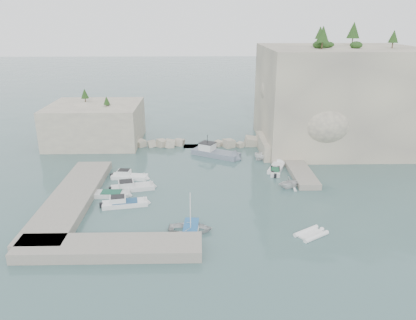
{
  "coord_description": "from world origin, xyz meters",
  "views": [
    {
      "loc": [
        -1.13,
        -46.92,
        21.63
      ],
      "look_at": [
        0.0,
        6.0,
        3.0
      ],
      "focal_mm": 35.0,
      "sensor_mm": 36.0,
      "label": 1
    }
  ],
  "objects_px": {
    "motorboat_d": "(125,206)",
    "work_boat": "(216,156)",
    "tender_east_a": "(289,188)",
    "motorboat_a": "(130,179)",
    "tender_east_d": "(266,160)",
    "motorboat_b": "(133,189)",
    "motorboat_c": "(112,196)",
    "inflatable_dinghy": "(311,235)",
    "tender_east_b": "(275,173)",
    "tender_east_c": "(276,170)",
    "rowboat": "(191,231)"
  },
  "relations": [
    {
      "from": "work_boat",
      "to": "motorboat_a",
      "type": "bearing_deg",
      "value": -111.9
    },
    {
      "from": "inflatable_dinghy",
      "to": "tender_east_d",
      "type": "distance_m",
      "value": 24.18
    },
    {
      "from": "tender_east_a",
      "to": "tender_east_b",
      "type": "xyz_separation_m",
      "value": [
        -0.98,
        5.34,
        0.0
      ]
    },
    {
      "from": "inflatable_dinghy",
      "to": "motorboat_a",
      "type": "bearing_deg",
      "value": 109.79
    },
    {
      "from": "tender_east_d",
      "to": "motorboat_a",
      "type": "bearing_deg",
      "value": 96.86
    },
    {
      "from": "motorboat_b",
      "to": "tender_east_d",
      "type": "relative_size",
      "value": 1.54
    },
    {
      "from": "motorboat_b",
      "to": "tender_east_b",
      "type": "relative_size",
      "value": 1.57
    },
    {
      "from": "motorboat_d",
      "to": "motorboat_b",
      "type": "bearing_deg",
      "value": 77.18
    },
    {
      "from": "tender_east_c",
      "to": "tender_east_d",
      "type": "xyz_separation_m",
      "value": [
        -0.86,
        4.59,
        0.0
      ]
    },
    {
      "from": "motorboat_d",
      "to": "tender_east_d",
      "type": "bearing_deg",
      "value": 29.21
    },
    {
      "from": "motorboat_c",
      "to": "tender_east_c",
      "type": "relative_size",
      "value": 0.92
    },
    {
      "from": "inflatable_dinghy",
      "to": "tender_east_c",
      "type": "height_order",
      "value": "tender_east_c"
    },
    {
      "from": "rowboat",
      "to": "tender_east_c",
      "type": "xyz_separation_m",
      "value": [
        12.58,
        18.47,
        0.0
      ]
    },
    {
      "from": "work_boat",
      "to": "motorboat_b",
      "type": "bearing_deg",
      "value": -99.86
    },
    {
      "from": "motorboat_d",
      "to": "work_boat",
      "type": "distance_m",
      "value": 21.97
    },
    {
      "from": "motorboat_b",
      "to": "tender_east_a",
      "type": "relative_size",
      "value": 1.85
    },
    {
      "from": "motorboat_b",
      "to": "tender_east_b",
      "type": "xyz_separation_m",
      "value": [
        20.02,
        5.5,
        0.0
      ]
    },
    {
      "from": "tender_east_a",
      "to": "work_boat",
      "type": "height_order",
      "value": "work_boat"
    },
    {
      "from": "motorboat_c",
      "to": "tender_east_b",
      "type": "relative_size",
      "value": 1.27
    },
    {
      "from": "motorboat_c",
      "to": "tender_east_b",
      "type": "xyz_separation_m",
      "value": [
        22.43,
        7.57,
        0.0
      ]
    },
    {
      "from": "motorboat_a",
      "to": "inflatable_dinghy",
      "type": "height_order",
      "value": "motorboat_a"
    },
    {
      "from": "motorboat_b",
      "to": "tender_east_a",
      "type": "bearing_deg",
      "value": -13.14
    },
    {
      "from": "tender_east_c",
      "to": "tender_east_d",
      "type": "relative_size",
      "value": 1.35
    },
    {
      "from": "motorboat_a",
      "to": "tender_east_d",
      "type": "distance_m",
      "value": 22.11
    },
    {
      "from": "tender_east_d",
      "to": "work_boat",
      "type": "distance_m",
      "value": 8.27
    },
    {
      "from": "motorboat_d",
      "to": "work_boat",
      "type": "relative_size",
      "value": 0.67
    },
    {
      "from": "inflatable_dinghy",
      "to": "tender_east_b",
      "type": "height_order",
      "value": "tender_east_b"
    },
    {
      "from": "motorboat_c",
      "to": "tender_east_c",
      "type": "height_order",
      "value": "same"
    },
    {
      "from": "rowboat",
      "to": "work_boat",
      "type": "height_order",
      "value": "work_boat"
    },
    {
      "from": "inflatable_dinghy",
      "to": "tender_east_d",
      "type": "bearing_deg",
      "value": 59.18
    },
    {
      "from": "motorboat_d",
      "to": "motorboat_c",
      "type": "xyz_separation_m",
      "value": [
        -2.22,
        2.84,
        0.0
      ]
    },
    {
      "from": "motorboat_c",
      "to": "work_boat",
      "type": "distance_m",
      "value": 21.04
    },
    {
      "from": "tender_east_c",
      "to": "tender_east_d",
      "type": "height_order",
      "value": "tender_east_d"
    },
    {
      "from": "tender_east_c",
      "to": "tender_east_d",
      "type": "bearing_deg",
      "value": 33.05
    },
    {
      "from": "motorboat_c",
      "to": "inflatable_dinghy",
      "type": "distance_m",
      "value": 25.26
    },
    {
      "from": "inflatable_dinghy",
      "to": "rowboat",
      "type": "bearing_deg",
      "value": 141.91
    },
    {
      "from": "tender_east_b",
      "to": "tender_east_d",
      "type": "distance_m",
      "value": 6.18
    },
    {
      "from": "motorboat_b",
      "to": "motorboat_c",
      "type": "distance_m",
      "value": 3.17
    },
    {
      "from": "tender_east_d",
      "to": "motorboat_b",
      "type": "bearing_deg",
      "value": 106.99
    },
    {
      "from": "motorboat_a",
      "to": "tender_east_a",
      "type": "bearing_deg",
      "value": -2.66
    },
    {
      "from": "tender_east_c",
      "to": "work_boat",
      "type": "xyz_separation_m",
      "value": [
        -8.89,
        6.54,
        0.0
      ]
    },
    {
      "from": "tender_east_b",
      "to": "motorboat_d",
      "type": "bearing_deg",
      "value": 126.95
    },
    {
      "from": "motorboat_c",
      "to": "inflatable_dinghy",
      "type": "height_order",
      "value": "motorboat_c"
    },
    {
      "from": "tender_east_d",
      "to": "motorboat_c",
      "type": "bearing_deg",
      "value": 108.22
    },
    {
      "from": "motorboat_a",
      "to": "motorboat_b",
      "type": "distance_m",
      "value": 4.04
    },
    {
      "from": "tender_east_b",
      "to": "tender_east_c",
      "type": "bearing_deg",
      "value": -7.45
    },
    {
      "from": "inflatable_dinghy",
      "to": "tender_east_a",
      "type": "bearing_deg",
      "value": 55.13
    },
    {
      "from": "rowboat",
      "to": "tender_east_c",
      "type": "height_order",
      "value": "rowboat"
    },
    {
      "from": "motorboat_b",
      "to": "motorboat_a",
      "type": "bearing_deg",
      "value": 91.44
    },
    {
      "from": "motorboat_a",
      "to": "motorboat_d",
      "type": "xyz_separation_m",
      "value": [
        0.86,
        -8.82,
        0.0
      ]
    }
  ]
}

